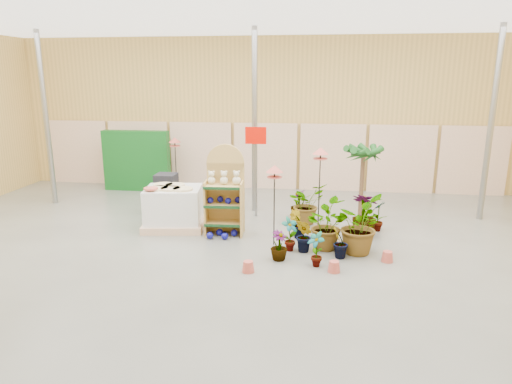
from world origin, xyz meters
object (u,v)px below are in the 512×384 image
at_px(pallet_stack, 174,208).
at_px(display_shelf, 225,193).
at_px(bird_table_front, 274,171).
at_px(potted_plant_2, 324,224).

bearing_deg(pallet_stack, display_shelf, -14.76).
bearing_deg(pallet_stack, bird_table_front, -25.95).
distance_m(pallet_stack, bird_table_front, 2.69).
bearing_deg(display_shelf, pallet_stack, 169.80).
bearing_deg(display_shelf, bird_table_front, -32.07).
xyz_separation_m(bird_table_front, potted_plant_2, (1.01, -0.06, -1.04)).
distance_m(display_shelf, pallet_stack, 1.30).
height_order(display_shelf, bird_table_front, display_shelf).
height_order(bird_table_front, potted_plant_2, bird_table_front).
xyz_separation_m(pallet_stack, bird_table_front, (2.35, -0.77, 1.06)).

